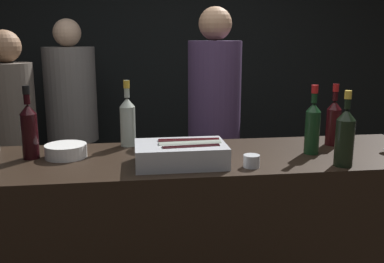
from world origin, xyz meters
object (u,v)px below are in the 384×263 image
object	(u,v)px
rose_wine_bottle	(128,120)
person_blond_tee	(13,139)
person_grey_polo	(72,119)
bowl_white	(66,150)
candle_votive	(252,161)
red_wine_bottle_tall	(333,121)
red_wine_bottle_black_foil	(29,129)
red_wine_bottle_burgundy	(313,126)
person_in_hoodie	(214,129)
champagne_bottle	(345,136)
ice_bin_with_bottles	(183,153)

from	to	relation	value
rose_wine_bottle	person_blond_tee	world-z (taller)	person_blond_tee
person_grey_polo	rose_wine_bottle	bearing A→B (deg)	21.98
bowl_white	candle_votive	size ratio (longest dim) A/B	2.71
bowl_white	red_wine_bottle_tall	world-z (taller)	red_wine_bottle_tall
bowl_white	person_grey_polo	size ratio (longest dim) A/B	0.12
red_wine_bottle_tall	person_blond_tee	world-z (taller)	person_blond_tee
candle_votive	rose_wine_bottle	distance (m)	0.75
rose_wine_bottle	red_wine_bottle_black_foil	xyz separation A→B (m)	(-0.47, -0.19, 0.00)
red_wine_bottle_burgundy	red_wine_bottle_tall	xyz separation A→B (m)	(0.19, 0.16, -0.01)
rose_wine_bottle	person_blond_tee	distance (m)	1.01
person_in_hoodie	champagne_bottle	bearing A→B (deg)	60.65
red_wine_bottle_burgundy	red_wine_bottle_black_foil	distance (m)	1.41
champagne_bottle	person_in_hoodie	world-z (taller)	person_in_hoodie
candle_votive	person_grey_polo	world-z (taller)	person_grey_polo
champagne_bottle	person_blond_tee	world-z (taller)	person_blond_tee
red_wine_bottle_tall	red_wine_bottle_black_foil	bearing A→B (deg)	-178.07
bowl_white	red_wine_bottle_burgundy	distance (m)	1.25
red_wine_bottle_burgundy	ice_bin_with_bottles	bearing A→B (deg)	-171.76
rose_wine_bottle	person_in_hoodie	distance (m)	0.70
red_wine_bottle_burgundy	person_blond_tee	world-z (taller)	person_blond_tee
champagne_bottle	red_wine_bottle_tall	bearing A→B (deg)	71.27
bowl_white	rose_wine_bottle	size ratio (longest dim) A/B	0.57
champagne_bottle	red_wine_bottle_burgundy	size ratio (longest dim) A/B	1.00
rose_wine_bottle	person_in_hoodie	world-z (taller)	person_in_hoodie
ice_bin_with_bottles	red_wine_bottle_burgundy	xyz separation A→B (m)	(0.67, 0.10, 0.09)
bowl_white	red_wine_bottle_burgundy	bearing A→B (deg)	-4.64
bowl_white	rose_wine_bottle	distance (m)	0.38
bowl_white	red_wine_bottle_black_foil	xyz separation A→B (m)	(-0.17, 0.00, 0.11)
candle_votive	red_wine_bottle_black_foil	world-z (taller)	red_wine_bottle_black_foil
candle_votive	champagne_bottle	bearing A→B (deg)	-5.03
red_wine_bottle_black_foil	champagne_bottle	bearing A→B (deg)	-12.62
ice_bin_with_bottles	red_wine_bottle_black_foil	world-z (taller)	red_wine_bottle_black_foil
red_wine_bottle_black_foil	person_grey_polo	bearing A→B (deg)	88.76
red_wine_bottle_burgundy	red_wine_bottle_black_foil	world-z (taller)	red_wine_bottle_black_foil
red_wine_bottle_black_foil	candle_votive	bearing A→B (deg)	-15.63
red_wine_bottle_tall	ice_bin_with_bottles	bearing A→B (deg)	-163.53
champagne_bottle	red_wine_bottle_burgundy	distance (m)	0.23
ice_bin_with_bottles	person_blond_tee	distance (m)	1.45
person_grey_polo	candle_votive	bearing A→B (deg)	32.52
ice_bin_with_bottles	person_grey_polo	world-z (taller)	person_grey_polo
rose_wine_bottle	red_wine_bottle_black_foil	size ratio (longest dim) A/B	1.00
candle_votive	person_grey_polo	size ratio (longest dim) A/B	0.04
bowl_white	rose_wine_bottle	xyz separation A→B (m)	(0.31, 0.19, 0.11)
champagne_bottle	person_blond_tee	bearing A→B (deg)	147.44
red_wine_bottle_burgundy	person_in_hoodie	world-z (taller)	person_in_hoodie
person_grey_polo	champagne_bottle	bearing A→B (deg)	41.58
candle_votive	red_wine_bottle_black_foil	size ratio (longest dim) A/B	0.21
person_grey_polo	person_blond_tee	bearing A→B (deg)	-35.72
person_blond_tee	person_grey_polo	bearing A→B (deg)	-2.79
person_blond_tee	person_grey_polo	world-z (taller)	person_grey_polo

